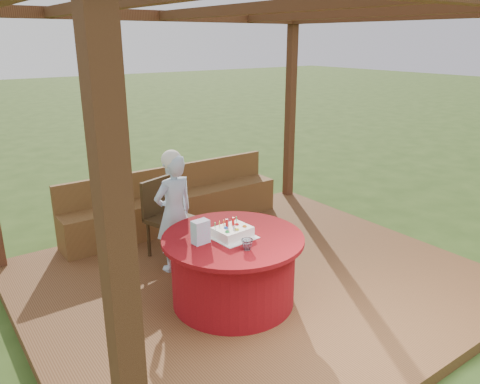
% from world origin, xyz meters
% --- Properties ---
extents(ground, '(60.00, 60.00, 0.00)m').
position_xyz_m(ground, '(0.00, 0.00, 0.00)').
color(ground, '#2A4416').
rests_on(ground, ground).
extents(deck, '(4.50, 4.00, 0.12)m').
position_xyz_m(deck, '(0.00, 0.00, 0.06)').
color(deck, brown).
rests_on(deck, ground).
extents(pergola, '(4.50, 4.00, 2.72)m').
position_xyz_m(pergola, '(0.00, 0.00, 2.41)').
color(pergola, brown).
rests_on(pergola, deck).
extents(bench, '(3.00, 0.42, 0.80)m').
position_xyz_m(bench, '(0.00, 1.72, 0.38)').
color(bench, brown).
rests_on(bench, deck).
extents(table, '(1.32, 1.32, 0.67)m').
position_xyz_m(table, '(-0.45, -0.26, 0.46)').
color(table, maroon).
rests_on(table, deck).
extents(chair, '(0.55, 0.55, 0.89)m').
position_xyz_m(chair, '(-0.48, 1.07, 0.62)').
color(chair, '#342210').
rests_on(chair, deck).
extents(elderly_woman, '(0.50, 0.37, 1.33)m').
position_xyz_m(elderly_woman, '(-0.57, 0.66, 0.79)').
color(elderly_woman, '#91B4D7').
rests_on(elderly_woman, deck).
extents(birthday_cake, '(0.39, 0.39, 0.17)m').
position_xyz_m(birthday_cake, '(-0.46, -0.27, 0.84)').
color(birthday_cake, white).
rests_on(birthday_cake, table).
extents(gift_bag, '(0.16, 0.11, 0.21)m').
position_xyz_m(gift_bag, '(-0.76, -0.21, 0.90)').
color(gift_bag, '#D78BC6').
rests_on(gift_bag, table).
extents(drinking_glass, '(0.12, 0.12, 0.10)m').
position_xyz_m(drinking_glass, '(-0.51, -0.56, 0.84)').
color(drinking_glass, white).
rests_on(drinking_glass, table).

